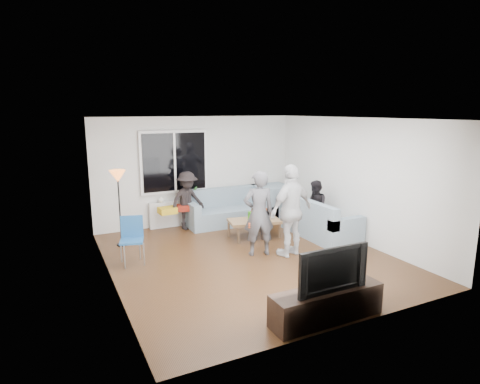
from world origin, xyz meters
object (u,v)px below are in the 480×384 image
floor_lamp (120,209)px  spectator_back (187,201)px  sofa_back_section (233,206)px  tv_console (327,304)px  coffee_table (254,229)px  sofa_right_section (319,217)px  side_chair (132,241)px  player_left (259,213)px  player_right (291,210)px  television (328,267)px  spectator_right (315,207)px

floor_lamp → spectator_back: size_ratio=1.15×
sofa_back_section → tv_console: 4.85m
spectator_back → coffee_table: bearing=-64.2°
sofa_right_section → tv_console: sofa_right_section is taller
sofa_right_section → floor_lamp: size_ratio=1.28×
sofa_back_section → side_chair: (-2.77, -1.62, 0.01)m
player_left → player_right: size_ratio=0.93×
sofa_back_section → player_right: size_ratio=1.30×
player_left → spectator_back: bearing=-60.2°
television → sofa_right_section: bearing=54.6°
coffee_table → television: size_ratio=1.04×
player_left → television: (-0.37, -2.56, -0.08)m
side_chair → player_left: (2.28, -0.59, 0.39)m
side_chair → spectator_back: bearing=61.6°
television → spectator_back: bearing=93.6°
sofa_back_section → spectator_right: size_ratio=1.90×
sofa_back_section → tv_console: size_ratio=1.44×
spectator_right → television: bearing=-15.1°
spectator_right → coffee_table: bearing=-85.3°
side_chair → spectator_back: spectator_back is taller
coffee_table → floor_lamp: floor_lamp is taller
sofa_right_section → floor_lamp: floor_lamp is taller
sofa_back_section → player_left: player_left is taller
spectator_right → spectator_back: spectator_back is taller
spectator_right → tv_console: size_ratio=0.76×
tv_console → spectator_right: bearing=56.0°
player_left → sofa_back_section: bearing=-89.3°
tv_console → player_left: bearing=81.8°
sofa_right_section → player_left: size_ratio=1.22×
floor_lamp → spectator_right: floor_lamp is taller
tv_console → television: 0.52m
sofa_right_section → spectator_right: size_ratio=1.65×
sofa_back_section → spectator_back: bearing=178.5°
coffee_table → television: bearing=-102.7°
sofa_back_section → player_right: player_right is taller
player_right → spectator_back: (-1.22, 2.52, -0.20)m
player_left → tv_console: (-0.37, -2.56, -0.60)m
player_right → side_chair: bearing=-30.9°
sofa_back_section → spectator_back: spectator_back is taller
floor_lamp → side_chair: bearing=-90.0°
coffee_table → spectator_back: size_ratio=0.81×
sofa_right_section → player_left: bearing=104.9°
coffee_table → player_right: player_right is taller
player_left → player_right: bearing=166.0°
floor_lamp → spectator_back: floor_lamp is taller
sofa_back_section → television: bearing=-100.2°
spectator_back → floor_lamp: bearing=-177.3°
side_chair → player_left: size_ratio=0.52×
floor_lamp → spectator_right: size_ratio=1.29×
sofa_right_section → floor_lamp: (-4.07, 1.24, 0.36)m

